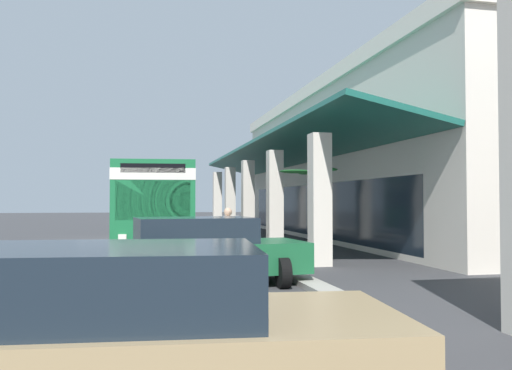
{
  "coord_description": "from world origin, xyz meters",
  "views": [
    {
      "loc": [
        25.89,
        1.63,
        1.83
      ],
      "look_at": [
        7.58,
        5.6,
        2.39
      ],
      "focal_mm": 37.18,
      "sensor_mm": 36.0,
      "label": 1
    }
  ],
  "objects": [
    {
      "name": "potted_palm",
      "position": [
        10.18,
        6.83,
        0.82
      ],
      "size": [
        1.58,
        1.89,
        2.91
      ],
      "color": "#4C4742",
      "rests_on": "ground"
    },
    {
      "name": "curb_strip",
      "position": [
        1.37,
        5.17,
        0.06
      ],
      "size": [
        30.85,
        0.5,
        0.12
      ],
      "primitive_type": "cube",
      "color": "#9E998E",
      "rests_on": "ground"
    },
    {
      "name": "transit_bus",
      "position": [
        4.06,
        2.46,
        1.85
      ],
      "size": [
        11.38,
        3.51,
        3.34
      ],
      "color": "#196638",
      "rests_on": "ground"
    },
    {
      "name": "parked_sedan_green",
      "position": [
        14.42,
        2.91,
        0.75
      ],
      "size": [
        2.74,
        4.56,
        1.47
      ],
      "color": "#195933",
      "rests_on": "ground"
    },
    {
      "name": "ground",
      "position": [
        0.0,
        8.0,
        0.0
      ],
      "size": [
        120.0,
        120.0,
        0.0
      ],
      "primitive_type": "plane",
      "color": "#38383A"
    },
    {
      "name": "plaza_building",
      "position": [
        1.37,
        14.79,
        3.7
      ],
      "size": [
        26.01,
        14.12,
        7.39
      ],
      "color": "beige",
      "rests_on": "ground"
    },
    {
      "name": "parked_sedan_tan",
      "position": [
        21.58,
        1.45,
        0.75
      ],
      "size": [
        2.72,
        4.55,
        1.47
      ],
      "color": "#9E845B",
      "rests_on": "ground"
    },
    {
      "name": "pedestrian",
      "position": [
        11.89,
        3.9,
        0.92
      ],
      "size": [
        0.44,
        0.63,
        1.64
      ],
      "color": "#726651",
      "rests_on": "ground"
    }
  ]
}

